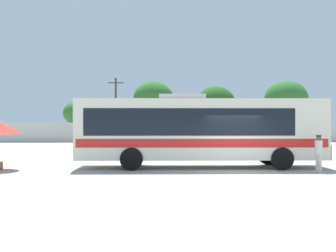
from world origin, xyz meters
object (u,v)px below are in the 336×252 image
(parked_car_third_white, at_px, (217,136))
(roadside_tree_right, at_px, (286,99))
(roadside_tree_midleft, at_px, (153,98))
(coach_bus_cream_red, at_px, (197,129))
(parked_car_second_dark_blue, at_px, (161,137))
(roadside_tree_left, at_px, (77,113))
(attendant_by_bus_door, at_px, (319,151))
(parked_car_leftmost_silver, at_px, (99,137))
(utility_pole_near, at_px, (116,108))
(roadside_tree_midright, at_px, (216,103))

(parked_car_third_white, xyz_separation_m, roadside_tree_right, (9.23, 5.71, 4.32))
(parked_car_third_white, bearing_deg, roadside_tree_midleft, 128.82)
(coach_bus_cream_red, xyz_separation_m, roadside_tree_midleft, (-2.25, 32.87, 3.48))
(coach_bus_cream_red, relative_size, parked_car_second_dark_blue, 2.70)
(roadside_tree_left, bearing_deg, roadside_tree_right, -8.37)
(attendant_by_bus_door, relative_size, roadside_tree_midleft, 0.22)
(parked_car_leftmost_silver, xyz_separation_m, utility_pole_near, (1.01, 7.60, 3.23))
(roadside_tree_midleft, bearing_deg, roadside_tree_left, 174.21)
(parked_car_second_dark_blue, bearing_deg, attendant_by_bus_door, -75.59)
(parked_car_leftmost_silver, distance_m, roadside_tree_midleft, 12.04)
(parked_car_second_dark_blue, bearing_deg, roadside_tree_right, 23.46)
(roadside_tree_right, bearing_deg, coach_bus_cream_red, -114.72)
(attendant_by_bus_door, height_order, roadside_tree_midleft, roadside_tree_midleft)
(utility_pole_near, relative_size, roadside_tree_left, 1.55)
(attendant_by_bus_door, xyz_separation_m, parked_car_second_dark_blue, (-6.57, 25.56, -0.16))
(parked_car_second_dark_blue, distance_m, utility_pole_near, 9.68)
(parked_car_leftmost_silver, relative_size, roadside_tree_left, 0.89)
(parked_car_third_white, distance_m, utility_pole_near, 13.50)
(utility_pole_near, height_order, roadside_tree_midright, utility_pole_near)
(parked_car_leftmost_silver, distance_m, parked_car_second_dark_blue, 6.34)
(attendant_by_bus_door, bearing_deg, parked_car_second_dark_blue, 104.41)
(attendant_by_bus_door, height_order, parked_car_third_white, attendant_by_bus_door)
(utility_pole_near, relative_size, roadside_tree_midleft, 1.02)
(parked_car_second_dark_blue, relative_size, utility_pole_near, 0.57)
(parked_car_leftmost_silver, relative_size, utility_pole_near, 0.57)
(parked_car_leftmost_silver, relative_size, roadside_tree_right, 0.60)
(roadside_tree_left, xyz_separation_m, roadside_tree_right, (25.90, -3.81, 1.65))
(attendant_by_bus_door, relative_size, parked_car_leftmost_silver, 0.37)
(roadside_tree_left, bearing_deg, parked_car_third_white, -29.72)
(roadside_tree_midleft, height_order, roadside_tree_right, roadside_tree_midleft)
(coach_bus_cream_red, distance_m, parked_car_leftmost_silver, 24.51)
(parked_car_third_white, bearing_deg, roadside_tree_left, 150.28)
(parked_car_leftmost_silver, relative_size, parked_car_second_dark_blue, 1.00)
(parked_car_third_white, distance_m, roadside_tree_right, 11.68)
(parked_car_third_white, distance_m, roadside_tree_midright, 7.70)
(parked_car_third_white, height_order, roadside_tree_midright, roadside_tree_midright)
(parked_car_third_white, relative_size, roadside_tree_right, 0.60)
(parked_car_third_white, bearing_deg, coach_bus_cream_red, -100.73)
(roadside_tree_right, bearing_deg, roadside_tree_midleft, 170.08)
(parked_car_third_white, bearing_deg, roadside_tree_right, 31.76)
(parked_car_leftmost_silver, xyz_separation_m, parked_car_third_white, (12.41, 1.14, 0.02))
(coach_bus_cream_red, distance_m, roadside_tree_left, 35.99)
(parked_car_second_dark_blue, height_order, utility_pole_near, utility_pole_near)
(coach_bus_cream_red, bearing_deg, attendant_by_bus_door, -22.73)
(roadside_tree_midright, bearing_deg, roadside_tree_right, -5.98)
(coach_bus_cream_red, relative_size, utility_pole_near, 1.54)
(roadside_tree_left, xyz_separation_m, roadside_tree_midright, (17.48, -2.93, 1.22))
(coach_bus_cream_red, distance_m, roadside_tree_midleft, 33.13)
(roadside_tree_midleft, bearing_deg, parked_car_leftmost_silver, -119.87)
(parked_car_leftmost_silver, relative_size, parked_car_third_white, 1.01)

